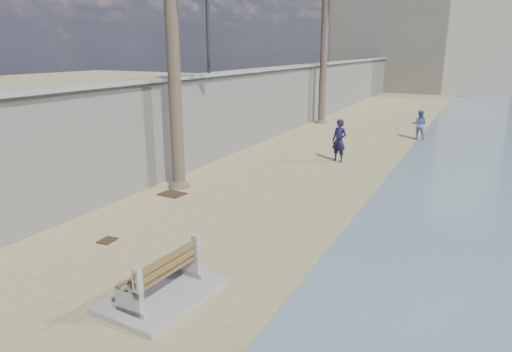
% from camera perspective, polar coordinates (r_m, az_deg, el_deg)
% --- Properties ---
extents(seawall, '(0.45, 70.00, 3.50)m').
position_cam_1_polar(seawall, '(25.95, 3.61, 9.42)').
color(seawall, gray).
rests_on(seawall, ground_plane).
extents(wall_cap, '(0.80, 70.00, 0.12)m').
position_cam_1_polar(wall_cap, '(25.82, 3.68, 13.40)').
color(wall_cap, gray).
rests_on(wall_cap, seawall).
extents(end_building, '(18.00, 12.00, 14.00)m').
position_cam_1_polar(end_building, '(56.22, 20.49, 17.25)').
color(end_building, '#B7AA93').
rests_on(end_building, ground_plane).
extents(bench_far, '(1.66, 2.32, 0.93)m').
position_cam_1_polar(bench_far, '(8.96, -11.78, -12.41)').
color(bench_far, gray).
rests_on(bench_far, ground_plane).
extents(person_a, '(0.85, 0.70, 2.04)m').
position_cam_1_polar(person_a, '(19.17, 10.37, 4.75)').
color(person_a, '#151438').
rests_on(person_a, ground_plane).
extents(person_b, '(0.85, 0.67, 1.70)m').
position_cam_1_polar(person_b, '(25.12, 19.77, 6.26)').
color(person_b, '#4B629B').
rests_on(person_b, ground_plane).
extents(debris_c, '(0.83, 0.69, 0.03)m').
position_cam_1_polar(debris_c, '(15.04, -10.43, -2.23)').
color(debris_c, '#382616').
rests_on(debris_c, ground_plane).
extents(debris_d, '(0.38, 0.46, 0.03)m').
position_cam_1_polar(debris_d, '(11.91, -18.10, -7.67)').
color(debris_d, '#382616').
rests_on(debris_d, ground_plane).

